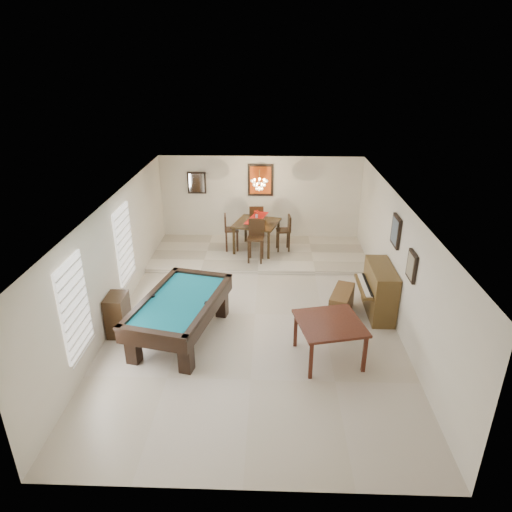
# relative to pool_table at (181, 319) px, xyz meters

# --- Properties ---
(ground_plane) EXTENTS (6.00, 9.00, 0.02)m
(ground_plane) POSITION_rel_pool_table_xyz_m (1.47, 0.93, -0.43)
(ground_plane) COLOR beige
(wall_back) EXTENTS (6.00, 0.04, 2.60)m
(wall_back) POSITION_rel_pool_table_xyz_m (1.47, 5.43, 0.88)
(wall_back) COLOR silver
(wall_back) RESTS_ON ground_plane
(wall_front) EXTENTS (6.00, 0.04, 2.60)m
(wall_front) POSITION_rel_pool_table_xyz_m (1.47, -3.57, 0.88)
(wall_front) COLOR silver
(wall_front) RESTS_ON ground_plane
(wall_left) EXTENTS (0.04, 9.00, 2.60)m
(wall_left) POSITION_rel_pool_table_xyz_m (-1.53, 0.93, 0.88)
(wall_left) COLOR silver
(wall_left) RESTS_ON ground_plane
(wall_right) EXTENTS (0.04, 9.00, 2.60)m
(wall_right) POSITION_rel_pool_table_xyz_m (4.47, 0.93, 0.88)
(wall_right) COLOR silver
(wall_right) RESTS_ON ground_plane
(ceiling) EXTENTS (6.00, 9.00, 0.04)m
(ceiling) POSITION_rel_pool_table_xyz_m (1.47, 0.93, 2.18)
(ceiling) COLOR white
(ceiling) RESTS_ON wall_back
(dining_step) EXTENTS (6.00, 2.50, 0.12)m
(dining_step) POSITION_rel_pool_table_xyz_m (1.47, 4.18, -0.36)
(dining_step) COLOR beige
(dining_step) RESTS_ON ground_plane
(window_left_front) EXTENTS (0.06, 1.00, 1.70)m
(window_left_front) POSITION_rel_pool_table_xyz_m (-1.50, -1.27, 0.98)
(window_left_front) COLOR white
(window_left_front) RESTS_ON wall_left
(window_left_rear) EXTENTS (0.06, 1.00, 1.70)m
(window_left_rear) POSITION_rel_pool_table_xyz_m (-1.50, 1.53, 0.98)
(window_left_rear) COLOR white
(window_left_rear) RESTS_ON wall_left
(pool_table) EXTENTS (1.91, 2.78, 0.85)m
(pool_table) POSITION_rel_pool_table_xyz_m (0.00, 0.00, 0.00)
(pool_table) COLOR black
(pool_table) RESTS_ON ground_plane
(square_table) EXTENTS (1.39, 1.39, 0.80)m
(square_table) POSITION_rel_pool_table_xyz_m (2.91, -0.63, -0.02)
(square_table) COLOR #37160D
(square_table) RESTS_ON ground_plane
(upright_piano) EXTENTS (0.76, 1.35, 1.13)m
(upright_piano) POSITION_rel_pool_table_xyz_m (4.07, 1.08, 0.14)
(upright_piano) COLOR brown
(upright_piano) RESTS_ON ground_plane
(piano_bench) EXTENTS (0.69, 1.07, 0.56)m
(piano_bench) POSITION_rel_pool_table_xyz_m (3.38, 1.04, -0.15)
(piano_bench) COLOR brown
(piano_bench) RESTS_ON ground_plane
(apothecary_chest) EXTENTS (0.39, 0.58, 0.87)m
(apothecary_chest) POSITION_rel_pool_table_xyz_m (-1.31, 0.09, 0.01)
(apothecary_chest) COLOR black
(apothecary_chest) RESTS_ON ground_plane
(dining_table) EXTENTS (1.43, 1.43, 0.96)m
(dining_table) POSITION_rel_pool_table_xyz_m (1.39, 4.32, 0.18)
(dining_table) COLOR black
(dining_table) RESTS_ON dining_step
(flower_vase) EXTENTS (0.16, 0.16, 0.24)m
(flower_vase) POSITION_rel_pool_table_xyz_m (1.39, 4.32, 0.78)
(flower_vase) COLOR red
(flower_vase) RESTS_ON dining_table
(dining_chair_south) EXTENTS (0.47, 0.47, 1.15)m
(dining_chair_south) POSITION_rel_pool_table_xyz_m (1.39, 3.52, 0.27)
(dining_chair_south) COLOR black
(dining_chair_south) RESTS_ON dining_step
(dining_chair_north) EXTENTS (0.45, 0.45, 1.12)m
(dining_chair_north) POSITION_rel_pool_table_xyz_m (1.35, 5.07, 0.26)
(dining_chair_north) COLOR black
(dining_chair_north) RESTS_ON dining_step
(dining_chair_west) EXTENTS (0.43, 0.43, 1.06)m
(dining_chair_west) POSITION_rel_pool_table_xyz_m (0.68, 4.31, 0.23)
(dining_chair_west) COLOR black
(dining_chair_west) RESTS_ON dining_step
(dining_chair_east) EXTENTS (0.42, 0.42, 1.03)m
(dining_chair_east) POSITION_rel_pool_table_xyz_m (2.15, 4.33, 0.21)
(dining_chair_east) COLOR black
(dining_chair_east) RESTS_ON dining_step
(chandelier) EXTENTS (0.44, 0.44, 0.60)m
(chandelier) POSITION_rel_pool_table_xyz_m (1.47, 4.13, 1.78)
(chandelier) COLOR #FFE5B2
(chandelier) RESTS_ON ceiling
(back_painting) EXTENTS (0.75, 0.06, 0.95)m
(back_painting) POSITION_rel_pool_table_xyz_m (1.47, 5.39, 1.48)
(back_painting) COLOR #D84C14
(back_painting) RESTS_ON wall_back
(back_mirror) EXTENTS (0.55, 0.06, 0.65)m
(back_mirror) POSITION_rel_pool_table_xyz_m (-0.43, 5.39, 1.38)
(back_mirror) COLOR white
(back_mirror) RESTS_ON wall_back
(right_picture_upper) EXTENTS (0.06, 0.55, 0.65)m
(right_picture_upper) POSITION_rel_pool_table_xyz_m (4.43, 1.23, 1.48)
(right_picture_upper) COLOR slate
(right_picture_upper) RESTS_ON wall_right
(right_picture_lower) EXTENTS (0.06, 0.45, 0.55)m
(right_picture_lower) POSITION_rel_pool_table_xyz_m (4.43, -0.07, 1.28)
(right_picture_lower) COLOR gray
(right_picture_lower) RESTS_ON wall_right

